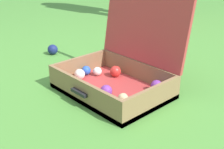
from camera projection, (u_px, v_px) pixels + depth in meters
name	position (u px, v px, depth m)	size (l,w,h in m)	color
ground_plane	(108.00, 89.00, 1.65)	(16.00, 16.00, 0.00)	#4C8C38
open_suitcase	(120.00, 68.00, 1.61)	(0.57, 0.51, 0.54)	#B23838
stray_ball_on_grass	(53.00, 50.00, 2.16)	(0.07, 0.07, 0.07)	navy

